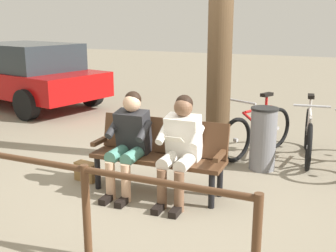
% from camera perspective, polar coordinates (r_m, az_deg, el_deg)
% --- Properties ---
extents(ground_plane, '(40.00, 40.00, 0.00)m').
position_cam_1_polar(ground_plane, '(5.30, -1.68, -8.08)').
color(ground_plane, gray).
extents(bench, '(1.62, 0.55, 0.87)m').
position_cam_1_polar(bench, '(5.01, -1.09, -3.26)').
color(bench, '#51331E').
rests_on(bench, ground).
extents(person_reading, '(0.50, 0.78, 1.20)m').
position_cam_1_polar(person_reading, '(4.70, 1.68, -2.43)').
color(person_reading, white).
rests_on(person_reading, ground).
extents(person_companion, '(0.50, 0.78, 1.20)m').
position_cam_1_polar(person_companion, '(4.95, -5.26, -1.61)').
color(person_companion, '#262628').
rests_on(person_companion, ground).
extents(handbag, '(0.31, 0.18, 0.24)m').
position_cam_1_polar(handbag, '(5.52, -11.00, -6.07)').
color(handbag, olive).
rests_on(handbag, ground).
extents(tree_trunk, '(0.33, 0.33, 3.31)m').
position_cam_1_polar(tree_trunk, '(5.77, 7.04, 10.58)').
color(tree_trunk, '#4C3823').
rests_on(tree_trunk, ground).
extents(litter_bin, '(0.37, 0.37, 0.87)m').
position_cam_1_polar(litter_bin, '(5.87, 12.76, -1.69)').
color(litter_bin, slate).
rests_on(litter_bin, ground).
extents(bicycle_orange, '(0.48, 1.67, 0.94)m').
position_cam_1_polar(bicycle_orange, '(6.51, 18.47, -1.21)').
color(bicycle_orange, black).
rests_on(bicycle_orange, ground).
extents(bicycle_blue, '(0.75, 1.56, 0.94)m').
position_cam_1_polar(bicycle_blue, '(6.50, 12.03, -0.78)').
color(bicycle_blue, black).
rests_on(bicycle_blue, ground).
extents(railing_fence, '(2.97, 0.12, 0.85)m').
position_cam_1_polar(railing_fence, '(3.65, -11.11, -9.09)').
color(railing_fence, '#51331E').
rests_on(railing_fence, ground).
extents(parked_car, '(4.48, 2.66, 1.47)m').
position_cam_1_polar(parked_car, '(10.54, -18.92, 6.79)').
color(parked_car, '#A50C0C').
rests_on(parked_car, ground).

